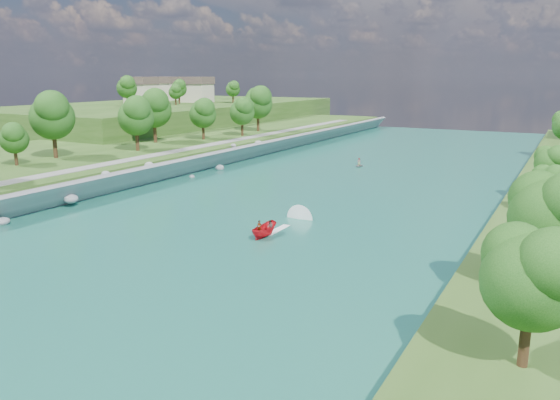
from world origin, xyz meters
The scene contains 11 objects.
ground centered at (0.00, 0.00, 0.00)m, with size 260.00×260.00×0.00m, color #2D5119.
river_water centered at (0.00, 20.00, 0.05)m, with size 55.00×240.00×0.10m, color #17594F.
berm_west centered at (-50.00, 20.00, 1.75)m, with size 45.00×240.00×3.50m, color #2D5119.
ridge_west centered at (-82.50, 95.00, 4.50)m, with size 60.00×120.00×9.00m, color #2D5119.
riprap_bank centered at (-25.85, 19.17, 1.81)m, with size 4.18×236.00×4.22m.
riverside_path centered at (-32.50, 20.00, 3.55)m, with size 3.00×200.00×0.10m, color gray.
ridge_houses centered at (-88.67, 100.00, 13.31)m, with size 29.50×29.50×8.40m.
trees_west centered at (-40.91, 13.43, 9.63)m, with size 17.26×149.30×13.74m.
trees_ridge centered at (-74.44, 84.57, 13.56)m, with size 18.20×40.70×10.27m.
motorboat centered at (5.58, 4.25, 0.81)m, with size 3.60×18.98×1.92m.
raft centered at (-2.17, 53.67, 0.49)m, with size 2.13×2.76×1.73m.
Camera 1 is at (35.33, -48.09, 17.85)m, focal length 35.00 mm.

